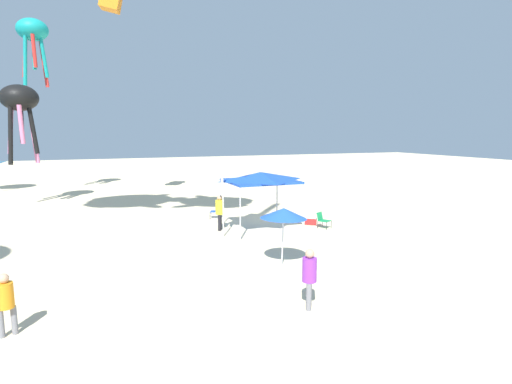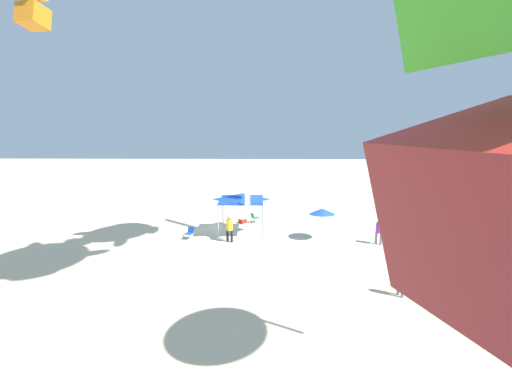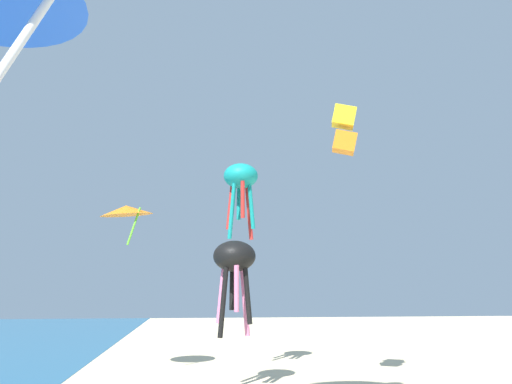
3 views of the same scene
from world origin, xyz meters
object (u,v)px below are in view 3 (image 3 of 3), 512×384
Objects in this scene: kite_octopus_teal at (241,180)px; kite_octopus_black at (234,261)px; kite_box_yellow at (344,130)px; kite_delta_orange at (126,210)px.

kite_octopus_black is at bearing 165.56° from kite_octopus_teal.
kite_box_yellow is 14.38m from kite_delta_orange.
kite_box_yellow reaches higher than kite_octopus_teal.
kite_octopus_teal is (4.54, -0.57, 5.31)m from kite_octopus_black.
kite_octopus_black is 1.16× the size of kite_delta_orange.
kite_delta_orange is (4.25, 6.59, 3.24)m from kite_octopus_black.
kite_octopus_teal reaches higher than kite_octopus_black.
kite_octopus_black is at bearing -95.19° from kite_box_yellow.
kite_delta_orange is at bearing 50.10° from kite_octopus_black.
kite_octopus_teal is at bearing -14.29° from kite_octopus_black.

